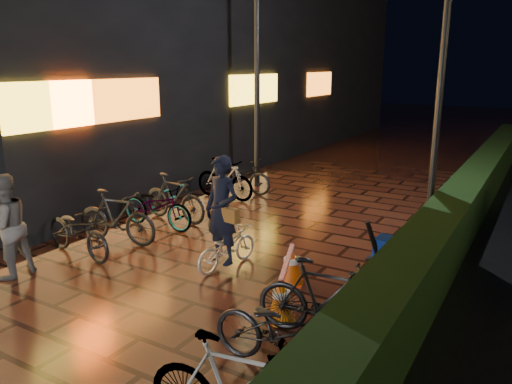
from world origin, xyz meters
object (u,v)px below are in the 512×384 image
Objects in this scene: bystander_person at (5,227)px; traffic_barrier at (287,280)px; cart_assembly at (388,251)px; cyclist at (224,228)px.

traffic_barrier is (4.25, 1.52, -0.53)m from bystander_person.
bystander_person is at bearing -160.34° from traffic_barrier.
bystander_person is 6.04m from cart_assembly.
traffic_barrier is 1.43× the size of cart_assembly.
cyclist is at bearing -163.36° from cart_assembly.
cyclist reaches higher than cart_assembly.
cyclist reaches higher than traffic_barrier.
cyclist reaches higher than bystander_person.
bystander_person reaches higher than cart_assembly.
cyclist is 1.60m from traffic_barrier.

